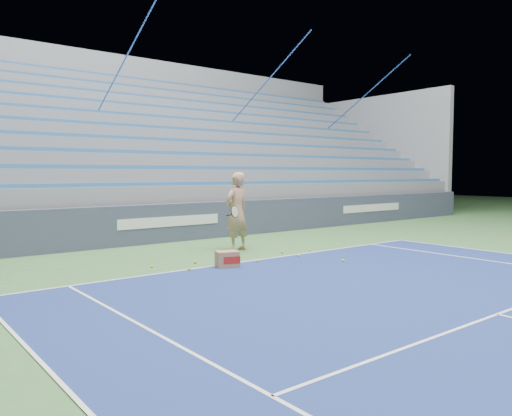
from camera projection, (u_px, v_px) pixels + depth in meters
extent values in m
cube|color=white|center=(254.00, 260.00, 11.23)|extent=(10.97, 0.05, 0.00)
cube|color=white|center=(497.00, 314.00, 6.94)|extent=(8.23, 0.05, 0.00)
cube|color=#383F56|center=(168.00, 223.00, 14.32)|extent=(30.00, 0.30, 1.10)
cube|color=white|center=(171.00, 222.00, 14.19)|extent=(3.20, 0.02, 0.28)
cube|color=white|center=(372.00, 208.00, 19.76)|extent=(3.40, 0.02, 0.28)
cube|color=gray|center=(107.00, 213.00, 17.87)|extent=(30.00, 8.50, 1.10)
cube|color=gray|center=(106.00, 191.00, 17.82)|extent=(30.00, 8.50, 0.50)
cube|color=#2E66A8|center=(157.00, 184.00, 14.77)|extent=(29.60, 0.42, 0.11)
cube|color=gray|center=(102.00, 177.00, 18.11)|extent=(30.00, 7.65, 0.50)
cube|color=#2E66A8|center=(144.00, 167.00, 15.40)|extent=(29.60, 0.42, 0.11)
cube|color=gray|center=(97.00, 163.00, 18.41)|extent=(30.00, 6.80, 0.50)
cube|color=#2E66A8|center=(132.00, 152.00, 16.03)|extent=(29.60, 0.42, 0.11)
cube|color=gray|center=(92.00, 150.00, 18.71)|extent=(30.00, 5.95, 0.50)
cube|color=#2E66A8|center=(121.00, 138.00, 16.65)|extent=(29.60, 0.42, 0.11)
cube|color=gray|center=(88.00, 137.00, 19.01)|extent=(30.00, 5.10, 0.50)
cube|color=#2E66A8|center=(110.00, 125.00, 17.28)|extent=(29.60, 0.42, 0.11)
cube|color=gray|center=(84.00, 125.00, 19.30)|extent=(30.00, 4.25, 0.50)
cube|color=#2E66A8|center=(101.00, 112.00, 17.91)|extent=(29.60, 0.42, 0.11)
cube|color=gray|center=(80.00, 113.00, 19.60)|extent=(30.00, 3.40, 0.50)
cube|color=#2E66A8|center=(92.00, 101.00, 18.54)|extent=(29.60, 0.42, 0.11)
cube|color=gray|center=(76.00, 101.00, 19.90)|extent=(30.00, 2.55, 0.50)
cube|color=#2E66A8|center=(84.00, 90.00, 19.17)|extent=(29.60, 0.42, 0.11)
cube|color=gray|center=(72.00, 90.00, 20.20)|extent=(30.00, 1.70, 0.50)
cube|color=#2E66A8|center=(76.00, 80.00, 19.80)|extent=(29.60, 0.42, 0.11)
cube|color=gray|center=(68.00, 79.00, 20.49)|extent=(30.00, 0.85, 0.50)
cube|color=#2E66A8|center=(68.00, 71.00, 20.43)|extent=(29.60, 0.42, 0.11)
cube|color=gray|center=(376.00, 153.00, 27.09)|extent=(0.30, 8.80, 6.10)
cube|color=gray|center=(64.00, 134.00, 21.21)|extent=(31.00, 0.40, 7.30)
cylinder|color=#345CB7|center=(104.00, 99.00, 17.59)|extent=(0.05, 8.53, 5.04)
cylinder|color=#345CB7|center=(241.00, 112.00, 21.31)|extent=(0.05, 8.53, 5.04)
cylinder|color=#345CB7|center=(337.00, 121.00, 25.03)|extent=(0.05, 8.53, 5.04)
imported|color=tan|center=(237.00, 211.00, 12.68)|extent=(0.80, 0.60, 2.00)
cylinder|color=black|center=(231.00, 215.00, 12.27)|extent=(0.12, 0.27, 0.08)
cylinder|color=beige|center=(235.00, 212.00, 11.99)|extent=(0.29, 0.16, 0.28)
torus|color=black|center=(235.00, 212.00, 11.99)|extent=(0.31, 0.18, 0.30)
cube|color=#9A704A|center=(227.00, 259.00, 10.47)|extent=(0.54, 0.48, 0.34)
cube|color=#B21E19|center=(232.00, 260.00, 10.33)|extent=(0.35, 0.13, 0.15)
sphere|color=#C1D42B|center=(195.00, 262.00, 10.90)|extent=(0.07, 0.07, 0.07)
sphere|color=#C1D42B|center=(258.00, 261.00, 11.02)|extent=(0.07, 0.07, 0.07)
sphere|color=#C1D42B|center=(189.00, 269.00, 10.08)|extent=(0.07, 0.07, 0.07)
sphere|color=#C1D42B|center=(299.00, 255.00, 11.78)|extent=(0.07, 0.07, 0.07)
sphere|color=#C1D42B|center=(310.00, 250.00, 12.59)|extent=(0.07, 0.07, 0.07)
sphere|color=#C1D42B|center=(282.00, 252.00, 12.30)|extent=(0.07, 0.07, 0.07)
sphere|color=#C1D42B|center=(343.00, 261.00, 11.08)|extent=(0.07, 0.07, 0.07)
sphere|color=#C1D42B|center=(152.00, 266.00, 10.39)|extent=(0.07, 0.07, 0.07)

